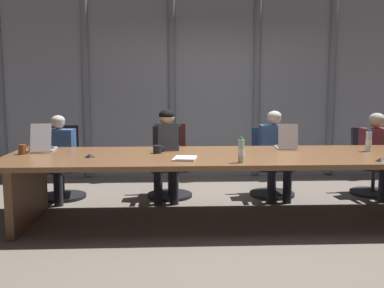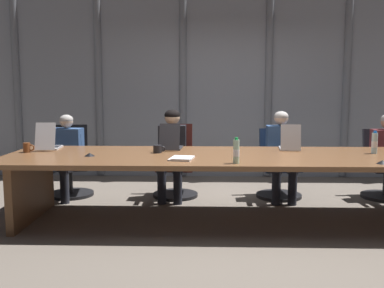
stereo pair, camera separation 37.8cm
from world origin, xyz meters
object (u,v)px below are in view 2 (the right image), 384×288
(office_chair_right_mid, at_px, (384,172))
(person_left_mid, at_px, (172,148))
(laptop_left_end, at_px, (49,144))
(person_center, at_px, (281,150))
(coffee_mug_far, at_px, (27,148))
(spiral_notepad, at_px, (182,158))
(office_chair_left_end, at_px, (71,169))
(laptop_center, at_px, (290,145))
(person_left_end, at_px, (65,152))
(conference_mic_left_side, at_px, (382,162))
(water_bottle_secondary, at_px, (375,143))
(coffee_mug_near, at_px, (158,149))
(water_bottle_primary, at_px, (236,152))
(conference_mic_middle, at_px, (90,154))
(laptop_left_mid, at_px, (171,144))
(office_chair_center, at_px, (278,171))
(office_chair_left_mid, at_px, (176,170))

(office_chair_right_mid, relative_size, person_left_mid, 0.77)
(laptop_left_end, bearing_deg, person_center, -82.86)
(laptop_left_end, bearing_deg, person_left_mid, -71.52)
(coffee_mug_far, bearing_deg, person_center, 16.11)
(person_center, distance_m, spiral_notepad, 1.77)
(office_chair_left_end, bearing_deg, laptop_center, 65.21)
(person_left_end, relative_size, spiral_notepad, 3.24)
(office_chair_left_end, xyz_separation_m, person_left_end, (-0.02, -0.16, 0.27))
(laptop_left_end, xyz_separation_m, conference_mic_left_side, (3.52, -0.89, -0.04))
(water_bottle_secondary, relative_size, coffee_mug_near, 1.81)
(person_left_mid, relative_size, water_bottle_primary, 4.67)
(water_bottle_primary, distance_m, conference_mic_middle, 1.57)
(water_bottle_primary, height_order, spiral_notepad, water_bottle_primary)
(person_left_end, xyz_separation_m, person_left_mid, (1.41, 0.00, 0.05))
(spiral_notepad, bearing_deg, conference_mic_left_side, 3.19)
(laptop_left_mid, distance_m, person_center, 1.50)
(laptop_left_mid, distance_m, person_left_end, 1.56)
(office_chair_left_end, xyz_separation_m, office_chair_center, (2.80, -0.00, -0.01))
(person_left_mid, height_order, spiral_notepad, person_left_mid)
(coffee_mug_near, bearing_deg, person_left_mid, 83.93)
(laptop_left_end, bearing_deg, water_bottle_secondary, -98.38)
(office_chair_left_mid, distance_m, office_chair_right_mid, 2.77)
(person_left_mid, xyz_separation_m, water_bottle_secondary, (2.29, -0.83, 0.18))
(office_chair_left_mid, height_order, person_left_end, person_left_end)
(office_chair_right_mid, relative_size, coffee_mug_near, 6.52)
(office_chair_right_mid, bearing_deg, office_chair_left_end, -94.98)
(person_left_end, distance_m, person_center, 2.83)
(office_chair_left_end, relative_size, water_bottle_primary, 3.77)
(person_center, distance_m, coffee_mug_near, 1.74)
(office_chair_right_mid, bearing_deg, person_left_end, -92.78)
(water_bottle_primary, relative_size, coffee_mug_far, 1.94)
(laptop_left_end, relative_size, water_bottle_primary, 1.84)
(laptop_left_end, distance_m, office_chair_left_mid, 1.68)
(office_chair_left_mid, relative_size, coffee_mug_far, 7.43)
(laptop_left_mid, height_order, conference_mic_left_side, laptop_left_mid)
(laptop_left_mid, bearing_deg, coffee_mug_far, 103.97)
(office_chair_left_mid, xyz_separation_m, person_center, (1.38, -0.16, 0.29))
(person_center, bearing_deg, coffee_mug_near, -60.08)
(laptop_center, height_order, coffee_mug_near, laptop_center)
(person_left_mid, relative_size, coffee_mug_far, 9.05)
(laptop_left_mid, xyz_separation_m, person_left_mid, (-0.04, 0.58, -0.13))
(conference_mic_left_side, distance_m, spiral_notepad, 1.94)
(coffee_mug_far, bearing_deg, conference_mic_middle, -17.64)
(person_left_end, height_order, coffee_mug_far, person_left_end)
(conference_mic_middle, bearing_deg, office_chair_left_mid, 56.87)
(laptop_left_mid, xyz_separation_m, person_left_end, (-1.44, 0.57, -0.18))
(water_bottle_secondary, bearing_deg, laptop_center, 164.53)
(office_chair_left_end, height_order, person_left_end, person_left_end)
(office_chair_center, bearing_deg, coffee_mug_near, -63.05)
(laptop_left_end, xyz_separation_m, coffee_mug_near, (1.31, -0.25, -0.02))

